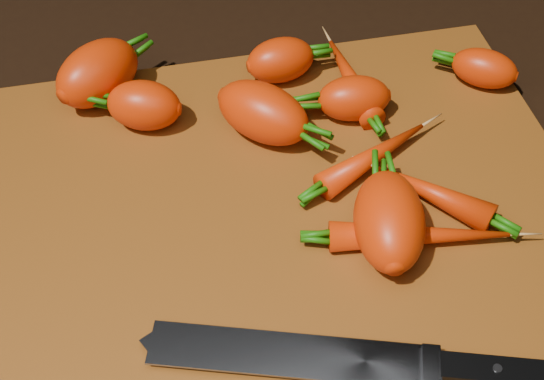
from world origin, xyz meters
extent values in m
cube|color=black|center=(0.00, 0.00, -0.01)|extent=(2.00, 2.00, 0.01)
cube|color=brown|center=(0.00, 0.00, 0.01)|extent=(0.50, 0.40, 0.01)
ellipsoid|color=red|center=(-0.12, 0.17, 0.04)|extent=(0.10, 0.09, 0.05)
ellipsoid|color=red|center=(-0.09, 0.12, 0.03)|extent=(0.08, 0.06, 0.04)
ellipsoid|color=red|center=(0.01, 0.09, 0.04)|extent=(0.10, 0.10, 0.05)
ellipsoid|color=red|center=(0.08, -0.05, 0.04)|extent=(0.07, 0.10, 0.05)
ellipsoid|color=red|center=(0.09, 0.10, 0.03)|extent=(0.07, 0.04, 0.04)
ellipsoid|color=red|center=(0.04, 0.16, 0.03)|extent=(0.07, 0.05, 0.04)
ellipsoid|color=red|center=(0.22, 0.11, 0.03)|extent=(0.07, 0.06, 0.04)
ellipsoid|color=red|center=(0.10, 0.13, 0.02)|extent=(0.03, 0.11, 0.02)
ellipsoid|color=red|center=(0.10, -0.05, 0.02)|extent=(0.14, 0.05, 0.02)
ellipsoid|color=red|center=(0.12, -0.02, 0.02)|extent=(0.09, 0.09, 0.03)
ellipsoid|color=red|center=(0.09, 0.04, 0.02)|extent=(0.11, 0.07, 0.02)
cube|color=gray|center=(-0.11, -0.10, 0.02)|extent=(0.19, 0.09, 0.00)
cube|color=gray|center=(-0.02, -0.13, 0.02)|extent=(0.02, 0.03, 0.01)
cube|color=black|center=(0.04, -0.15, 0.02)|extent=(0.11, 0.05, 0.01)
cylinder|color=#B2B2B7|center=(0.02, -0.14, 0.03)|extent=(0.01, 0.01, 0.00)
camera|label=1|loc=(-0.08, -0.37, 0.47)|focal=50.00mm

